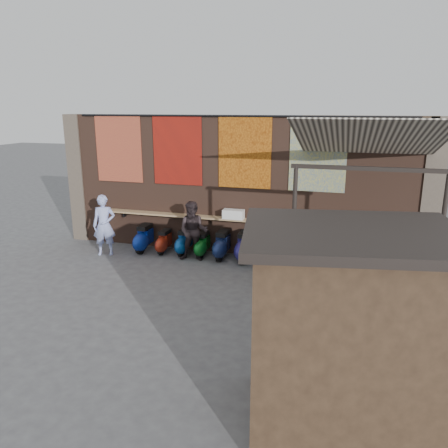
{
  "coord_description": "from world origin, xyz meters",
  "views": [
    {
      "loc": [
        3.13,
        -9.39,
        4.24
      ],
      "look_at": [
        0.07,
        1.2,
        1.25
      ],
      "focal_mm": 35.0,
      "sensor_mm": 36.0,
      "label": 1
    }
  ],
  "objects_px": {
    "scooter_stool_0": "(144,238)",
    "shopper_navy": "(299,251)",
    "shelf_box": "(233,214)",
    "scooter_stool_1": "(164,242)",
    "scooter_stool_3": "(203,245)",
    "shopper_grey": "(357,264)",
    "diner_right": "(193,231)",
    "shopper_tan": "(271,254)",
    "scooter_stool_4": "(222,245)",
    "scooter_stool_5": "(244,247)",
    "scooter_stool_6": "(267,251)",
    "market_stall": "(347,334)",
    "diner_left": "(104,225)",
    "scooter_stool_2": "(184,242)",
    "scooter_stool_7": "(286,252)"
  },
  "relations": [
    {
      "from": "scooter_stool_7",
      "to": "shopper_navy",
      "type": "relative_size",
      "value": 0.5
    },
    {
      "from": "shopper_grey",
      "to": "scooter_stool_0",
      "type": "bearing_deg",
      "value": -15.96
    },
    {
      "from": "shopper_tan",
      "to": "scooter_stool_6",
      "type": "bearing_deg",
      "value": 84.26
    },
    {
      "from": "diner_left",
      "to": "shopper_tan",
      "type": "bearing_deg",
      "value": -29.56
    },
    {
      "from": "scooter_stool_4",
      "to": "scooter_stool_7",
      "type": "bearing_deg",
      "value": 0.04
    },
    {
      "from": "scooter_stool_4",
      "to": "shopper_navy",
      "type": "relative_size",
      "value": 0.53
    },
    {
      "from": "scooter_stool_2",
      "to": "shopper_grey",
      "type": "height_order",
      "value": "shopper_grey"
    },
    {
      "from": "shelf_box",
      "to": "shopper_tan",
      "type": "relative_size",
      "value": 0.4
    },
    {
      "from": "scooter_stool_1",
      "to": "diner_right",
      "type": "distance_m",
      "value": 1.26
    },
    {
      "from": "scooter_stool_2",
      "to": "scooter_stool_5",
      "type": "relative_size",
      "value": 0.88
    },
    {
      "from": "scooter_stool_0",
      "to": "scooter_stool_4",
      "type": "xyz_separation_m",
      "value": [
        2.43,
        0.04,
        -0.0
      ]
    },
    {
      "from": "diner_left",
      "to": "diner_right",
      "type": "xyz_separation_m",
      "value": [
        2.68,
        0.23,
        -0.04
      ]
    },
    {
      "from": "diner_right",
      "to": "shopper_navy",
      "type": "distance_m",
      "value": 3.11
    },
    {
      "from": "scooter_stool_6",
      "to": "shopper_grey",
      "type": "height_order",
      "value": "shopper_grey"
    },
    {
      "from": "scooter_stool_4",
      "to": "diner_right",
      "type": "bearing_deg",
      "value": -152.56
    },
    {
      "from": "shopper_navy",
      "to": "scooter_stool_6",
      "type": "bearing_deg",
      "value": -71.89
    },
    {
      "from": "scooter_stool_3",
      "to": "scooter_stool_6",
      "type": "bearing_deg",
      "value": -0.75
    },
    {
      "from": "scooter_stool_0",
      "to": "market_stall",
      "type": "bearing_deg",
      "value": -45.16
    },
    {
      "from": "scooter_stool_1",
      "to": "scooter_stool_4",
      "type": "height_order",
      "value": "scooter_stool_4"
    },
    {
      "from": "scooter_stool_2",
      "to": "diner_right",
      "type": "distance_m",
      "value": 0.78
    },
    {
      "from": "diner_right",
      "to": "shopper_tan",
      "type": "xyz_separation_m",
      "value": [
        2.39,
        -1.03,
        -0.11
      ]
    },
    {
      "from": "diner_left",
      "to": "shopper_grey",
      "type": "relative_size",
      "value": 0.94
    },
    {
      "from": "shopper_grey",
      "to": "shopper_tan",
      "type": "xyz_separation_m",
      "value": [
        -1.99,
        0.71,
        -0.2
      ]
    },
    {
      "from": "shelf_box",
      "to": "scooter_stool_2",
      "type": "relative_size",
      "value": 0.77
    },
    {
      "from": "scooter_stool_3",
      "to": "scooter_stool_7",
      "type": "relative_size",
      "value": 0.94
    },
    {
      "from": "scooter_stool_1",
      "to": "scooter_stool_3",
      "type": "height_order",
      "value": "scooter_stool_3"
    },
    {
      "from": "shelf_box",
      "to": "diner_left",
      "type": "bearing_deg",
      "value": -166.16
    },
    {
      "from": "scooter_stool_3",
      "to": "shopper_grey",
      "type": "relative_size",
      "value": 0.39
    },
    {
      "from": "scooter_stool_2",
      "to": "scooter_stool_6",
      "type": "height_order",
      "value": "scooter_stool_2"
    },
    {
      "from": "scooter_stool_1",
      "to": "scooter_stool_4",
      "type": "relative_size",
      "value": 0.84
    },
    {
      "from": "scooter_stool_2",
      "to": "scooter_stool_7",
      "type": "relative_size",
      "value": 0.99
    },
    {
      "from": "scooter_stool_7",
      "to": "diner_left",
      "type": "height_order",
      "value": "diner_left"
    },
    {
      "from": "scooter_stool_6",
      "to": "shopper_tan",
      "type": "bearing_deg",
      "value": -75.85
    },
    {
      "from": "scooter_stool_6",
      "to": "shopper_grey",
      "type": "distance_m",
      "value": 3.2
    },
    {
      "from": "scooter_stool_5",
      "to": "shopper_navy",
      "type": "relative_size",
      "value": 0.56
    },
    {
      "from": "scooter_stool_1",
      "to": "market_stall",
      "type": "relative_size",
      "value": 0.27
    },
    {
      "from": "scooter_stool_0",
      "to": "shopper_navy",
      "type": "height_order",
      "value": "shopper_navy"
    },
    {
      "from": "shopper_tan",
      "to": "market_stall",
      "type": "relative_size",
      "value": 0.56
    },
    {
      "from": "market_stall",
      "to": "shelf_box",
      "type": "bearing_deg",
      "value": 107.21
    },
    {
      "from": "scooter_stool_5",
      "to": "shopper_grey",
      "type": "relative_size",
      "value": 0.46
    },
    {
      "from": "scooter_stool_5",
      "to": "shopper_navy",
      "type": "bearing_deg",
      "value": -32.28
    },
    {
      "from": "scooter_stool_5",
      "to": "shopper_grey",
      "type": "height_order",
      "value": "shopper_grey"
    },
    {
      "from": "scooter_stool_1",
      "to": "scooter_stool_5",
      "type": "xyz_separation_m",
      "value": [
        2.46,
        -0.04,
        0.08
      ]
    },
    {
      "from": "scooter_stool_2",
      "to": "shopper_tan",
      "type": "xyz_separation_m",
      "value": [
        2.84,
        -1.44,
        0.38
      ]
    },
    {
      "from": "scooter_stool_6",
      "to": "scooter_stool_7",
      "type": "xyz_separation_m",
      "value": [
        0.53,
        0.01,
        0.03
      ]
    },
    {
      "from": "scooter_stool_0",
      "to": "shopper_navy",
      "type": "bearing_deg",
      "value": -12.24
    },
    {
      "from": "scooter_stool_4",
      "to": "shopper_tan",
      "type": "relative_size",
      "value": 0.56
    },
    {
      "from": "scooter_stool_1",
      "to": "scooter_stool_5",
      "type": "relative_size",
      "value": 0.81
    },
    {
      "from": "shelf_box",
      "to": "scooter_stool_1",
      "type": "relative_size",
      "value": 0.84
    },
    {
      "from": "scooter_stool_3",
      "to": "diner_left",
      "type": "relative_size",
      "value": 0.42
    }
  ]
}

